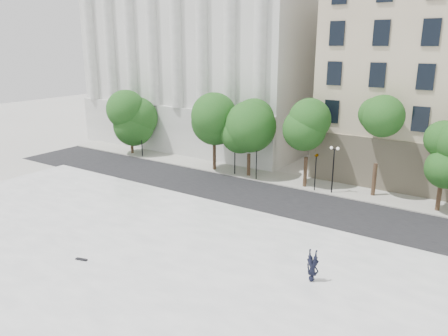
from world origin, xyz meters
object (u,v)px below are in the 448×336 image
at_px(traffic_light_east, 316,154).
at_px(person_lying, 312,277).
at_px(skateboard, 81,259).
at_px(traffic_light_west, 257,145).

distance_m(traffic_light_east, person_lying, 17.43).
bearing_deg(skateboard, traffic_light_east, 57.80).
height_order(traffic_light_east, skateboard, traffic_light_east).
relative_size(person_lying, skateboard, 2.48).
distance_m(traffic_light_west, person_lying, 20.62).
height_order(traffic_light_west, skateboard, traffic_light_west).
xyz_separation_m(traffic_light_west, skateboard, (-0.12, -21.60, -3.14)).
bearing_deg(person_lying, skateboard, -165.85).
relative_size(traffic_light_west, skateboard, 5.36).
bearing_deg(traffic_light_east, traffic_light_west, -180.00).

